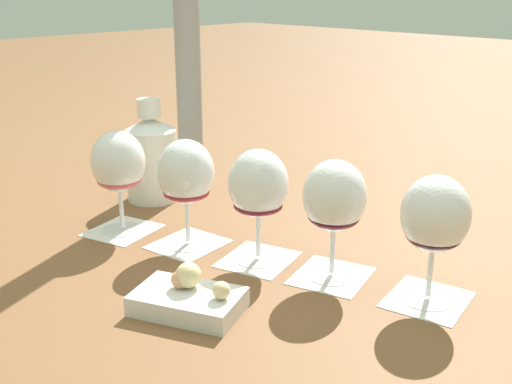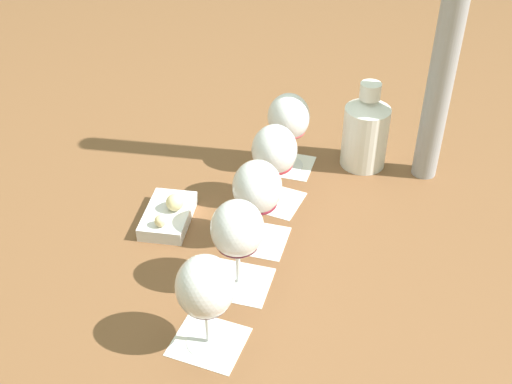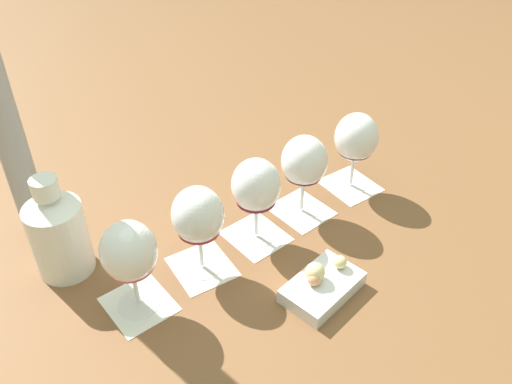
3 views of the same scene
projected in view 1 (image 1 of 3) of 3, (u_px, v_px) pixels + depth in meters
name	position (u px, v px, depth m)	size (l,w,h in m)	color
ground_plane	(258.00, 260.00, 1.03)	(8.00, 8.00, 0.00)	brown
tasting_card_0	(123.00, 230.00, 1.15)	(0.13, 0.14, 0.00)	white
tasting_card_1	(188.00, 244.00, 1.09)	(0.12, 0.13, 0.00)	white
tasting_card_2	(255.00, 259.00, 1.03)	(0.13, 0.14, 0.00)	white
tasting_card_3	(331.00, 276.00, 0.97)	(0.13, 0.14, 0.00)	white
tasting_card_4	(427.00, 299.00, 0.90)	(0.13, 0.13, 0.00)	white
wine_glass_0	(118.00, 166.00, 1.11)	(0.09, 0.09, 0.18)	white
wine_glass_1	(186.00, 176.00, 1.05)	(0.09, 0.09, 0.18)	white
wine_glass_2	(255.00, 188.00, 0.99)	(0.09, 0.09, 0.18)	white
wine_glass_3	(334.00, 201.00, 0.94)	(0.09, 0.09, 0.18)	white
wine_glass_4	(435.00, 220.00, 0.86)	(0.09, 0.09, 0.18)	white
ceramic_vase	(151.00, 157.00, 1.29)	(0.10, 0.10, 0.21)	white
snack_dish	(189.00, 298.00, 0.87)	(0.17, 0.14, 0.06)	silver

